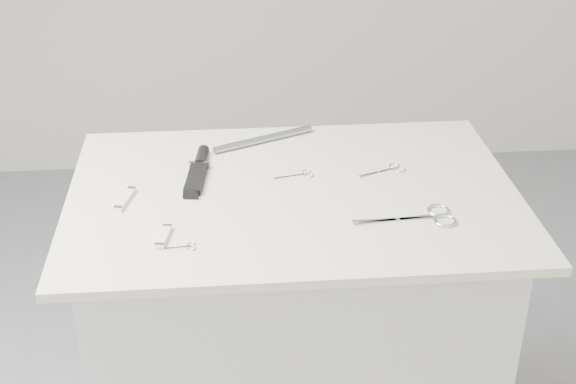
{
  "coord_description": "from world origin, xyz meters",
  "views": [
    {
      "loc": [
        -0.15,
        -1.56,
        1.77
      ],
      "look_at": [
        -0.01,
        -0.0,
        0.92
      ],
      "focal_mm": 50.0,
      "sensor_mm": 36.0,
      "label": 1
    }
  ],
  "objects": [
    {
      "name": "tiny_scissors",
      "position": [
        -0.24,
        -0.21,
        0.92
      ],
      "size": [
        0.07,
        0.03,
        0.0
      ],
      "rotation": [
        0.0,
        0.0,
        0.09
      ],
      "color": "silver",
      "rests_on": "display_board"
    },
    {
      "name": "metal_rail",
      "position": [
        -0.05,
        0.26,
        0.93
      ],
      "size": [
        0.26,
        0.13,
        0.02
      ],
      "primitive_type": "cylinder",
      "rotation": [
        0.0,
        1.57,
        0.42
      ],
      "color": "gray",
      "rests_on": "display_board"
    },
    {
      "name": "embroidery_scissors_a",
      "position": [
        0.23,
        0.08,
        0.92
      ],
      "size": [
        0.12,
        0.07,
        0.0
      ],
      "rotation": [
        0.0,
        0.0,
        0.37
      ],
      "color": "silver",
      "rests_on": "display_board"
    },
    {
      "name": "display_board",
      "position": [
        0.0,
        0.0,
        0.91
      ],
      "size": [
        1.0,
        0.7,
        0.02
      ],
      "primitive_type": "cube",
      "color": "beige",
      "rests_on": "plinth"
    },
    {
      "name": "sheathed_knife",
      "position": [
        -0.21,
        0.11,
        0.93
      ],
      "size": [
        0.06,
        0.22,
        0.03
      ],
      "rotation": [
        0.0,
        0.0,
        1.45
      ],
      "color": "black",
      "rests_on": "display_board"
    },
    {
      "name": "embroidery_scissors_b",
      "position": [
        0.02,
        0.07,
        0.92
      ],
      "size": [
        0.09,
        0.04,
        0.0
      ],
      "rotation": [
        0.0,
        0.0,
        0.22
      ],
      "color": "silver",
      "rests_on": "display_board"
    },
    {
      "name": "pocket_knife_a",
      "position": [
        -0.28,
        -0.18,
        0.92
      ],
      "size": [
        0.03,
        0.08,
        0.01
      ],
      "rotation": [
        0.0,
        0.0,
        1.39
      ],
      "color": "silver",
      "rests_on": "display_board"
    },
    {
      "name": "large_shears",
      "position": [
        0.27,
        -0.14,
        0.92
      ],
      "size": [
        0.22,
        0.09,
        0.01
      ],
      "rotation": [
        0.0,
        0.0,
        0.07
      ],
      "color": "silver",
      "rests_on": "display_board"
    },
    {
      "name": "pocket_knife_b",
      "position": [
        -0.37,
        -0.02,
        0.93
      ],
      "size": [
        0.05,
        0.1,
        0.01
      ],
      "rotation": [
        0.0,
        0.0,
        1.32
      ],
      "color": "silver",
      "rests_on": "display_board"
    },
    {
      "name": "plinth",
      "position": [
        0.0,
        0.0,
        0.45
      ],
      "size": [
        0.9,
        0.6,
        0.9
      ],
      "primitive_type": "cube",
      "color": "silver",
      "rests_on": "ground"
    }
  ]
}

